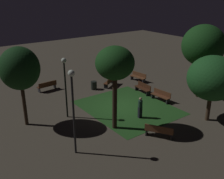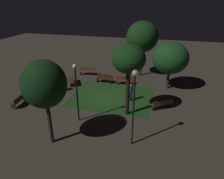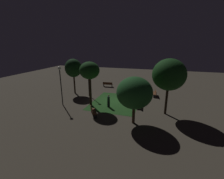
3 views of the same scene
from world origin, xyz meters
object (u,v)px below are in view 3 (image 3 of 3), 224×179
(tree_back_left, at_px, (90,71))
(pedestrian, at_px, (109,101))
(bench_near_trees, at_px, (155,93))
(bench_corner, at_px, (108,84))
(bench_path_side, at_px, (140,97))
(tree_left_canopy, at_px, (134,93))
(tree_right_canopy, at_px, (169,75))
(lamp_post_plaza_east, at_px, (88,76))
(trash_bin, at_px, (124,90))
(tree_back_right, at_px, (73,68))
(lamp_post_near_wall, at_px, (60,80))
(bench_front_left, at_px, (93,111))
(bench_by_lamp, at_px, (138,103))
(bench_lawn_edge, at_px, (134,90))

(tree_back_left, height_order, pedestrian, tree_back_left)
(bench_near_trees, xyz_separation_m, bench_corner, (2.99, 8.62, 0.00))
(bench_path_side, distance_m, tree_back_left, 8.03)
(tree_left_canopy, relative_size, tree_right_canopy, 0.76)
(lamp_post_plaza_east, distance_m, trash_bin, 6.49)
(tree_back_right, relative_size, tree_left_canopy, 1.16)
(tree_back_right, relative_size, pedestrian, 3.42)
(tree_right_canopy, bearing_deg, bench_near_trees, 13.00)
(bench_path_side, bearing_deg, tree_right_canopy, -136.81)
(bench_path_side, bearing_deg, lamp_post_near_wall, 115.98)
(bench_path_side, bearing_deg, pedestrian, 134.83)
(lamp_post_near_wall, bearing_deg, tree_back_left, -74.29)
(bench_front_left, xyz_separation_m, lamp_post_near_wall, (1.67, 5.07, 2.87))
(bench_front_left, height_order, trash_bin, bench_front_left)
(tree_right_canopy, xyz_separation_m, pedestrian, (-0.04, 6.80, -3.67))
(tree_left_canopy, bearing_deg, tree_back_left, 63.51)
(bench_corner, height_order, tree_right_canopy, tree_right_canopy)
(bench_path_side, relative_size, bench_corner, 1.00)
(bench_near_trees, xyz_separation_m, trash_bin, (0.69, 4.96, -0.09))
(bench_by_lamp, bearing_deg, lamp_post_plaza_east, 75.81)
(bench_by_lamp, xyz_separation_m, tree_left_canopy, (-4.43, -0.14, 2.70))
(tree_right_canopy, distance_m, lamp_post_near_wall, 12.86)
(bench_near_trees, bearing_deg, bench_by_lamp, 159.62)
(bench_by_lamp, relative_size, trash_bin, 2.33)
(tree_back_right, distance_m, tree_back_left, 6.18)
(bench_lawn_edge, relative_size, tree_back_left, 0.32)
(bench_front_left, height_order, bench_corner, same)
(bench_path_side, relative_size, bench_front_left, 1.03)
(bench_lawn_edge, bearing_deg, bench_front_left, 162.20)
(bench_lawn_edge, xyz_separation_m, bench_near_trees, (-0.51, -3.20, 0.00))
(bench_lawn_edge, distance_m, bench_near_trees, 3.25)
(tree_back_left, relative_size, lamp_post_near_wall, 1.13)
(bench_by_lamp, xyz_separation_m, bench_front_left, (-4.07, 4.43, 0.00))
(bench_by_lamp, relative_size, bench_corner, 1.00)
(tree_left_canopy, relative_size, tree_back_left, 0.84)
(bench_path_side, xyz_separation_m, bench_lawn_edge, (3.22, 1.37, 0.00))
(lamp_post_near_wall, bearing_deg, bench_by_lamp, -75.80)
(bench_front_left, distance_m, tree_left_canopy, 5.32)
(bench_path_side, relative_size, tree_back_left, 0.32)
(bench_corner, relative_size, lamp_post_near_wall, 0.37)
(bench_corner, relative_size, pedestrian, 1.14)
(bench_front_left, xyz_separation_m, tree_right_canopy, (2.83, -7.69, 4.04))
(bench_path_side, distance_m, tree_back_right, 11.20)
(bench_corner, xyz_separation_m, tree_left_canopy, (-12.36, -6.93, 2.70))
(lamp_post_plaza_east, height_order, pedestrian, lamp_post_plaza_east)
(tree_back_right, bearing_deg, lamp_post_near_wall, -167.51)
(bench_path_side, xyz_separation_m, bench_corner, (5.70, 6.79, 0.00))
(bench_front_left, height_order, lamp_post_plaza_east, lamp_post_plaza_east)
(bench_front_left, distance_m, lamp_post_near_wall, 6.06)
(tree_back_right, distance_m, pedestrian, 8.70)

